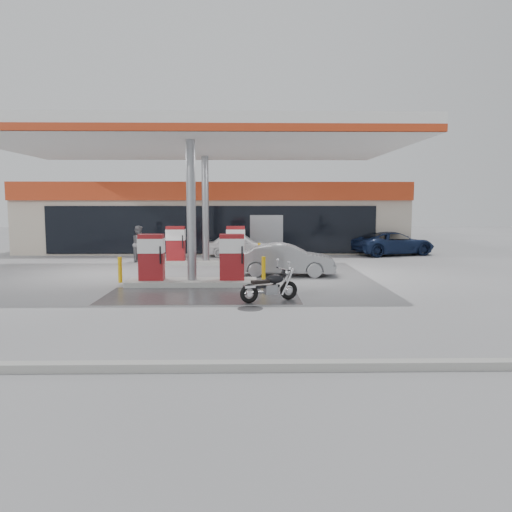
{
  "coord_description": "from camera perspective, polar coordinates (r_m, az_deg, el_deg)",
  "views": [
    {
      "loc": [
        1.9,
        -15.28,
        2.85
      ],
      "look_at": [
        2.2,
        0.23,
        1.2
      ],
      "focal_mm": 35.0,
      "sensor_mm": 36.0,
      "label": 1
    }
  ],
  "objects": [
    {
      "name": "store_building",
      "position": [
        31.28,
        -4.6,
        4.5
      ],
      "size": [
        22.0,
        8.22,
        4.0
      ],
      "color": "#B4A997",
      "rests_on": "ground"
    },
    {
      "name": "parked_car_right",
      "position": [
        28.54,
        15.39,
        1.41
      ],
      "size": [
        5.05,
        3.46,
        1.28
      ],
      "primitive_type": "imported",
      "rotation": [
        0.0,
        0.0,
        1.89
      ],
      "color": "#152448",
      "rests_on": "ground"
    },
    {
      "name": "kerb",
      "position": [
        8.93,
        -13.65,
        -12.19
      ],
      "size": [
        28.0,
        0.25,
        0.15
      ],
      "primitive_type": "cube",
      "color": "gray",
      "rests_on": "ground"
    },
    {
      "name": "pump_island_near",
      "position": [
        17.51,
        -7.33,
        -1.0
      ],
      "size": [
        5.14,
        1.3,
        1.78
      ],
      "color": "#9E9E99",
      "rests_on": "ground"
    },
    {
      "name": "canopy",
      "position": [
        20.51,
        -6.58,
        12.8
      ],
      "size": [
        16.0,
        10.02,
        5.51
      ],
      "color": "silver",
      "rests_on": "ground"
    },
    {
      "name": "wet_patch",
      "position": [
        15.6,
        -6.26,
        -4.48
      ],
      "size": [
        6.0,
        3.0,
        0.0
      ],
      "primitive_type": "cube",
      "color": "#4C4C4F",
      "rests_on": "ground"
    },
    {
      "name": "hatchback_silver",
      "position": [
        19.66,
        3.46,
        -0.42
      ],
      "size": [
        3.93,
        1.66,
        1.26
      ],
      "primitive_type": "imported",
      "rotation": [
        0.0,
        0.0,
        1.49
      ],
      "color": "gray",
      "rests_on": "ground"
    },
    {
      "name": "pump_island_far",
      "position": [
        23.45,
        -5.75,
        0.8
      ],
      "size": [
        5.14,
        1.3,
        1.78
      ],
      "color": "#9E9E99",
      "rests_on": "ground"
    },
    {
      "name": "drain_cover",
      "position": [
        13.58,
        -0.67,
        -6.03
      ],
      "size": [
        0.7,
        0.7,
        0.01
      ],
      "primitive_type": "cylinder",
      "color": "#38383A",
      "rests_on": "ground"
    },
    {
      "name": "parked_car_left",
      "position": [
        30.71,
        -18.12,
        1.47
      ],
      "size": [
        3.86,
        1.71,
        1.1
      ],
      "primitive_type": "imported",
      "rotation": [
        0.0,
        0.0,
        1.53
      ],
      "color": "#47130F",
      "rests_on": "ground"
    },
    {
      "name": "ground",
      "position": [
        15.66,
        -8.09,
        -4.48
      ],
      "size": [
        90.0,
        90.0,
        0.0
      ],
      "primitive_type": "plane",
      "color": "gray",
      "rests_on": "ground"
    },
    {
      "name": "sedan_white",
      "position": [
        26.57,
        -1.88,
        1.27
      ],
      "size": [
        3.88,
        1.99,
        1.26
      ],
      "primitive_type": "imported",
      "rotation": [
        0.0,
        0.0,
        1.43
      ],
      "color": "white",
      "rests_on": "ground"
    },
    {
      "name": "parked_motorcycle",
      "position": [
        14.52,
        1.64,
        -3.57
      ],
      "size": [
        1.74,
        0.94,
        0.94
      ],
      "rotation": [
        0.0,
        0.0,
        0.41
      ],
      "color": "black",
      "rests_on": "ground"
    },
    {
      "name": "attendant",
      "position": [
        24.91,
        -13.18,
        1.38
      ],
      "size": [
        0.68,
        0.87,
        1.77
      ],
      "primitive_type": "imported",
      "rotation": [
        0.0,
        0.0,
        1.55
      ],
      "color": "#5D5D62",
      "rests_on": "ground"
    }
  ]
}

